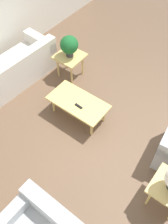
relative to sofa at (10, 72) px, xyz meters
The scene contains 6 objects.
ground_plane 2.35m from the sofa, behind, with size 14.00×14.00×0.00m, color brown.
sofa is the anchor object (origin of this frame).
coffee_table 1.71m from the sofa, behind, with size 1.12×0.59×0.41m.
side_table_plant 1.29m from the sofa, 131.45° to the right, with size 0.56×0.56×0.54m.
potted_plant 1.38m from the sofa, 131.45° to the right, with size 0.37×0.37×0.46m.
remote_control 1.79m from the sofa, behind, with size 0.16×0.05×0.02m.
Camera 1 is at (-1.41, 2.62, 4.07)m, focal length 42.00 mm.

